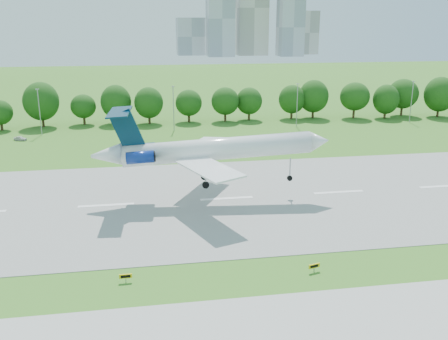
# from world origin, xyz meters

# --- Properties ---
(ground) EXTENTS (600.00, 600.00, 0.00)m
(ground) POSITION_xyz_m (0.00, 0.00, 0.00)
(ground) COLOR #37691B
(ground) RESTS_ON ground
(runway) EXTENTS (400.00, 45.00, 0.08)m
(runway) POSITION_xyz_m (0.00, 25.00, 0.04)
(runway) COLOR gray
(runway) RESTS_ON ground
(tree_line) EXTENTS (288.40, 8.40, 10.40)m
(tree_line) POSITION_xyz_m (0.00, 92.00, 6.19)
(tree_line) COLOR #382314
(tree_line) RESTS_ON ground
(light_poles) EXTENTS (175.90, 0.25, 12.19)m
(light_poles) POSITION_xyz_m (-2.50, 82.00, 6.34)
(light_poles) COLOR gray
(light_poles) RESTS_ON ground
(skyline) EXTENTS (127.00, 52.00, 80.00)m
(skyline) POSITION_xyz_m (100.16, 390.61, 30.46)
(skyline) COLOR #B2B2B7
(skyline) RESTS_ON ground
(airliner) EXTENTS (39.43, 28.62, 12.93)m
(airliner) POSITION_xyz_m (16.45, 25.13, 8.84)
(airliner) COLOR white
(airliner) RESTS_ON ground
(taxi_sign_centre) EXTENTS (1.49, 0.21, 1.04)m
(taxi_sign_centre) POSITION_xyz_m (3.79, -0.92, 0.77)
(taxi_sign_centre) COLOR gray
(taxi_sign_centre) RESTS_ON ground
(taxi_sign_right) EXTENTS (1.49, 0.56, 1.05)m
(taxi_sign_right) POSITION_xyz_m (26.05, -2.07, 0.78)
(taxi_sign_right) COLOR gray
(taxi_sign_right) RESTS_ON ground
(service_vehicle_b) EXTENTS (3.55, 2.54, 1.12)m
(service_vehicle_b) POSITION_xyz_m (-24.20, 76.06, 0.56)
(service_vehicle_b) COLOR silver
(service_vehicle_b) RESTS_ON ground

